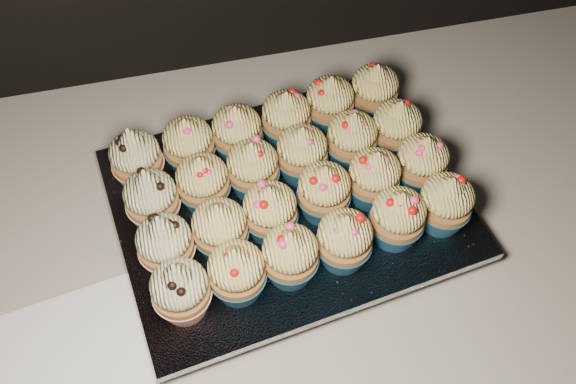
{
  "coord_description": "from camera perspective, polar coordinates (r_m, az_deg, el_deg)",
  "views": [
    {
      "loc": [
        0.11,
        1.28,
        1.57
      ],
      "look_at": [
        0.21,
        1.71,
        0.95
      ],
      "focal_mm": 40.0,
      "sensor_mm": 36.0,
      "label": 1
    }
  ],
  "objects": [
    {
      "name": "worktop",
      "position": [
        0.82,
        -14.53,
        -6.21
      ],
      "size": [
        2.44,
        0.64,
        0.04
      ],
      "primitive_type": "cube",
      "color": "beige",
      "rests_on": "cabinet"
    },
    {
      "name": "cupcake_11",
      "position": [
        0.78,
        11.8,
        2.58
      ],
      "size": [
        0.06,
        0.06,
        0.08
      ],
      "color": "#195278",
      "rests_on": "foil_lining"
    },
    {
      "name": "cupcake_14",
      "position": [
        0.76,
        -3.14,
        2.13
      ],
      "size": [
        0.06,
        0.06,
        0.08
      ],
      "color": "#195278",
      "rests_on": "foil_lining"
    },
    {
      "name": "cupcake_17",
      "position": [
        0.81,
        9.6,
        5.68
      ],
      "size": [
        0.06,
        0.06,
        0.08
      ],
      "color": "#195278",
      "rests_on": "foil_lining"
    },
    {
      "name": "cupcake_8",
      "position": [
        0.72,
        -1.6,
        -1.73
      ],
      "size": [
        0.06,
        0.06,
        0.08
      ],
      "color": "#195278",
      "rests_on": "foil_lining"
    },
    {
      "name": "cupcake_9",
      "position": [
        0.74,
        3.22,
        0.07
      ],
      "size": [
        0.06,
        0.06,
        0.08
      ],
      "color": "#195278",
      "rests_on": "foil_lining"
    },
    {
      "name": "cupcake_0",
      "position": [
        0.68,
        -9.54,
        -8.54
      ],
      "size": [
        0.06,
        0.06,
        0.1
      ],
      "color": "#AF2218",
      "rests_on": "foil_lining"
    },
    {
      "name": "cupcake_13",
      "position": [
        0.75,
        -7.56,
        0.84
      ],
      "size": [
        0.06,
        0.06,
        0.08
      ],
      "color": "#195278",
      "rests_on": "foil_lining"
    },
    {
      "name": "baking_tray",
      "position": [
        0.79,
        0.0,
        -1.62
      ],
      "size": [
        0.41,
        0.34,
        0.02
      ],
      "primitive_type": "cube",
      "rotation": [
        0.0,
        0.0,
        0.14
      ],
      "color": "black",
      "rests_on": "worktop"
    },
    {
      "name": "cupcake_5",
      "position": [
        0.75,
        13.83,
        -0.93
      ],
      "size": [
        0.06,
        0.06,
        0.08
      ],
      "color": "#195278",
      "rests_on": "foil_lining"
    },
    {
      "name": "cupcake_21",
      "position": [
        0.81,
        -0.15,
        6.59
      ],
      "size": [
        0.06,
        0.06,
        0.08
      ],
      "color": "#195278",
      "rests_on": "foil_lining"
    },
    {
      "name": "cupcake_15",
      "position": [
        0.77,
        1.25,
        3.49
      ],
      "size": [
        0.06,
        0.06,
        0.08
      ],
      "color": "#195278",
      "rests_on": "foil_lining"
    },
    {
      "name": "cupcake_12",
      "position": [
        0.74,
        -12.04,
        -0.57
      ],
      "size": [
        0.06,
        0.06,
        0.1
      ],
      "color": "#AF2218",
      "rests_on": "foil_lining"
    },
    {
      "name": "foil_lining",
      "position": [
        0.78,
        0.0,
        -0.93
      ],
      "size": [
        0.45,
        0.37,
        0.01
      ],
      "primitive_type": "cube",
      "rotation": [
        0.0,
        0.0,
        0.14
      ],
      "color": "silver",
      "rests_on": "baking_tray"
    },
    {
      "name": "cupcake_20",
      "position": [
        0.79,
        -4.54,
        5.29
      ],
      "size": [
        0.06,
        0.06,
        0.08
      ],
      "color": "#195278",
      "rests_on": "foil_lining"
    },
    {
      "name": "cupcake_7",
      "position": [
        0.71,
        -6.06,
        -3.27
      ],
      "size": [
        0.06,
        0.06,
        0.08
      ],
      "color": "#195278",
      "rests_on": "foil_lining"
    },
    {
      "name": "cupcake_4",
      "position": [
        0.73,
        9.71,
        -2.23
      ],
      "size": [
        0.06,
        0.06,
        0.08
      ],
      "color": "#195278",
      "rests_on": "foil_lining"
    },
    {
      "name": "napkin",
      "position": [
        0.75,
        -18.76,
        -14.55
      ],
      "size": [
        0.2,
        0.2,
        0.0
      ],
      "primitive_type": "cube",
      "rotation": [
        0.0,
        0.0,
        0.15
      ],
      "color": "white",
      "rests_on": "worktop"
    },
    {
      "name": "cupcake_16",
      "position": [
        0.79,
        5.69,
        4.71
      ],
      "size": [
        0.06,
        0.06,
        0.08
      ],
      "color": "#195278",
      "rests_on": "foil_lining"
    },
    {
      "name": "cupcake_6",
      "position": [
        0.71,
        -10.87,
        -4.53
      ],
      "size": [
        0.06,
        0.06,
        0.1
      ],
      "color": "#AF2218",
      "rests_on": "foil_lining"
    },
    {
      "name": "cupcake_10",
      "position": [
        0.76,
        7.64,
        1.31
      ],
      "size": [
        0.06,
        0.06,
        0.08
      ],
      "color": "#195278",
      "rests_on": "foil_lining"
    },
    {
      "name": "cupcake_1",
      "position": [
        0.68,
        -4.57,
        -7.1
      ],
      "size": [
        0.06,
        0.06,
        0.08
      ],
      "color": "#195278",
      "rests_on": "foil_lining"
    },
    {
      "name": "cupcake_19",
      "position": [
        0.79,
        -8.81,
        4.17
      ],
      "size": [
        0.06,
        0.06,
        0.08
      ],
      "color": "#195278",
      "rests_on": "foil_lining"
    },
    {
      "name": "cupcake_18",
      "position": [
        0.78,
        -13.34,
        2.94
      ],
      "size": [
        0.06,
        0.06,
        0.1
      ],
      "color": "#AF2218",
      "rests_on": "foil_lining"
    },
    {
      "name": "cupcake_2",
      "position": [
        0.69,
        0.19,
        -5.66
      ],
      "size": [
        0.06,
        0.06,
        0.08
      ],
      "color": "#195278",
      "rests_on": "foil_lining"
    },
    {
      "name": "cupcake_22",
      "position": [
        0.83,
        3.74,
        7.9
      ],
      "size": [
        0.06,
        0.06,
        0.08
      ],
      "color": "#195278",
      "rests_on": "foil_lining"
    },
    {
      "name": "cupcake_23",
      "position": [
        0.85,
        7.67,
        8.88
      ],
      "size": [
        0.06,
        0.06,
        0.08
      ],
      "color": "#195278",
      "rests_on": "foil_lining"
    },
    {
      "name": "cupcake_3",
      "position": [
        0.7,
        5.03,
        -4.25
      ],
      "size": [
        0.06,
        0.06,
        0.08
      ],
      "color": "#195278",
      "rests_on": "foil_lining"
    }
  ]
}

